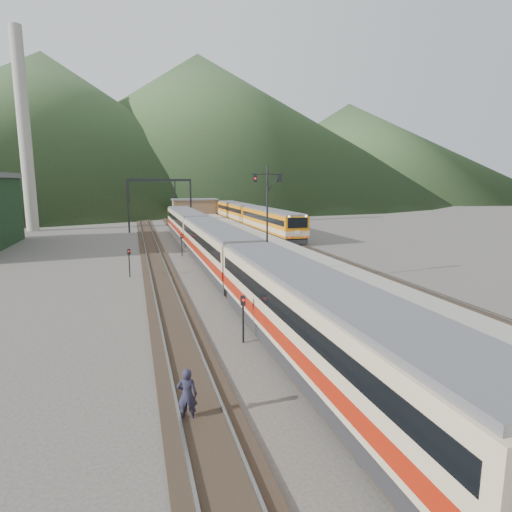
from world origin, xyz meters
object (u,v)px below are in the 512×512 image
object	(u,v)px
signal_mast	(267,209)
worker	(187,395)
second_train	(251,216)
main_train	(216,244)

from	to	relation	value
signal_mast	worker	size ratio (longest dim) A/B	4.35
second_train	signal_mast	world-z (taller)	signal_mast
main_train	worker	size ratio (longest dim) A/B	36.50
main_train	signal_mast	bearing A→B (deg)	-72.84
second_train	worker	size ratio (longest dim) A/B	23.23
main_train	second_train	xyz separation A→B (m)	(11.50, 30.07, -0.08)
main_train	worker	bearing A→B (deg)	-102.80
main_train	signal_mast	distance (m)	8.66
worker	main_train	bearing A→B (deg)	-87.83
main_train	signal_mast	xyz separation A→B (m)	(2.34, -7.57, 3.49)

